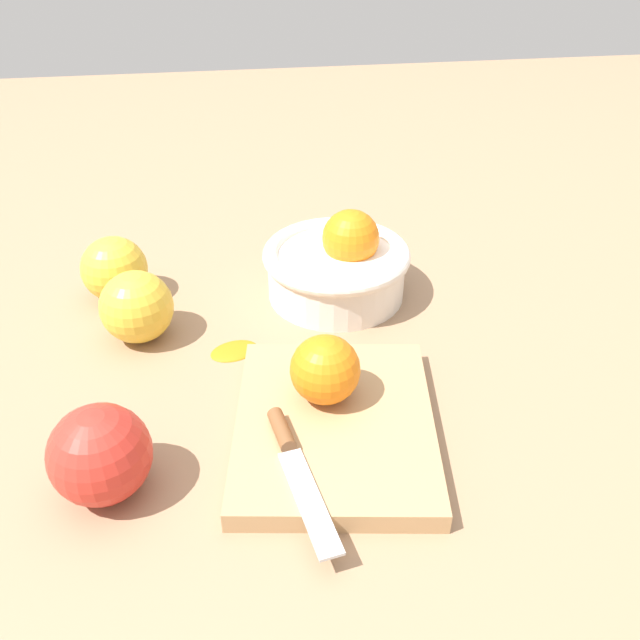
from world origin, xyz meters
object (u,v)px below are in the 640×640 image
(cutting_board, at_px, (335,426))
(orange_on_board, at_px, (325,370))
(bowl, at_px, (338,265))
(apple_front_left, at_px, (114,269))
(apple_front_left_2, at_px, (137,307))
(apple_front_right, at_px, (100,454))
(knife, at_px, (293,458))

(cutting_board, height_order, orange_on_board, orange_on_board)
(bowl, bearing_deg, cutting_board, -10.26)
(bowl, relative_size, apple_front_left, 2.25)
(apple_front_left, height_order, apple_front_left_2, apple_front_left_2)
(apple_front_left, xyz_separation_m, apple_front_right, (0.31, 0.02, 0.00))
(cutting_board, height_order, apple_front_left_2, apple_front_left_2)
(bowl, xyz_separation_m, cutting_board, (0.24, -0.04, -0.03))
(apple_front_left, distance_m, apple_front_right, 0.31)
(knife, bearing_deg, apple_front_right, -93.91)
(apple_front_left, bearing_deg, apple_front_left_2, 20.35)
(cutting_board, height_order, apple_front_right, apple_front_right)
(cutting_board, xyz_separation_m, apple_front_left, (-0.27, -0.22, 0.03))
(bowl, bearing_deg, orange_on_board, -12.82)
(bowl, relative_size, cutting_board, 0.78)
(bowl, bearing_deg, knife, -16.82)
(apple_front_left, bearing_deg, apple_front_right, 3.85)
(apple_front_left, height_order, apple_front_right, apple_front_right)
(apple_front_right, bearing_deg, bowl, 138.87)
(cutting_board, height_order, knife, knife)
(apple_front_left_2, bearing_deg, knife, 31.87)
(bowl, bearing_deg, apple_front_left, -96.58)
(cutting_board, relative_size, apple_front_left_2, 2.80)
(cutting_board, distance_m, apple_front_left, 0.35)
(apple_front_left_2, bearing_deg, apple_front_left, -159.65)
(apple_front_right, bearing_deg, apple_front_left_2, 176.90)
(cutting_board, distance_m, knife, 0.07)
(orange_on_board, distance_m, apple_front_right, 0.21)
(apple_front_left_2, bearing_deg, cutting_board, 45.85)
(orange_on_board, relative_size, apple_front_left, 0.84)
(knife, bearing_deg, apple_front_left, -151.08)
(apple_front_right, bearing_deg, orange_on_board, 109.29)
(orange_on_board, distance_m, apple_front_left, 0.32)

